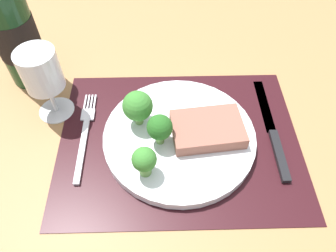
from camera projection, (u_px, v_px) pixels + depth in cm
name	position (u px, v px, depth cm)	size (l,w,h in cm)	color
ground_plane	(179.00, 145.00, 57.39)	(140.00, 110.00, 3.00)	#996D42
placemat	(179.00, 140.00, 56.09)	(41.49, 31.94, 0.30)	black
plate	(179.00, 137.00, 55.34)	(25.99, 25.99, 1.60)	silver
steak	(207.00, 127.00, 54.07)	(11.77, 8.10, 2.37)	#8C5647
broccoli_near_steak	(160.00, 128.00, 50.85)	(4.19, 4.19, 5.92)	#6B994C
broccoli_center	(144.00, 161.00, 47.49)	(3.78, 3.78, 5.60)	#5B8942
broccoli_back_left	(138.00, 106.00, 53.11)	(5.11, 5.11, 6.74)	#6B994C
fork	(85.00, 134.00, 56.40)	(2.40, 19.20, 0.50)	silver
knife	(273.00, 134.00, 56.30)	(1.80, 23.00, 0.80)	black
wine_bottle	(13.00, 29.00, 57.22)	(7.99, 7.99, 29.93)	#143819
wine_glass	(42.00, 74.00, 53.17)	(6.57, 6.57, 13.67)	silver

